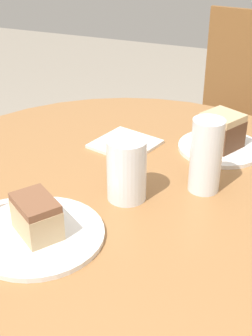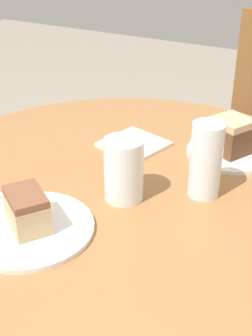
{
  "view_description": "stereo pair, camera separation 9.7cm",
  "coord_description": "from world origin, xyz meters",
  "px_view_note": "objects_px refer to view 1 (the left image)",
  "views": [
    {
      "loc": [
        0.32,
        -0.79,
        1.29
      ],
      "look_at": [
        0.0,
        0.0,
        0.81
      ],
      "focal_mm": 50.0,
      "sensor_mm": 36.0,
      "label": 1
    },
    {
      "loc": [
        0.41,
        -0.75,
        1.29
      ],
      "look_at": [
        0.0,
        0.0,
        0.81
      ],
      "focal_mm": 50.0,
      "sensor_mm": 36.0,
      "label": 2
    }
  ],
  "objects_px": {
    "glass_water": "(206,159)",
    "glass_lemonade": "(127,172)",
    "chair": "(245,141)",
    "plate_near": "(39,235)",
    "plate_far": "(220,148)",
    "cake_slice_far": "(222,130)",
    "cake_slice_near": "(36,216)"
  },
  "relations": [
    {
      "from": "glass_water",
      "to": "glass_lemonade",
      "type": "bearing_deg",
      "value": -146.66
    },
    {
      "from": "chair",
      "to": "glass_water",
      "type": "distance_m",
      "value": 0.91
    },
    {
      "from": "plate_near",
      "to": "glass_water",
      "type": "relative_size",
      "value": 1.51
    },
    {
      "from": "chair",
      "to": "plate_near",
      "type": "bearing_deg",
      "value": -94.81
    },
    {
      "from": "plate_near",
      "to": "plate_far",
      "type": "bearing_deg",
      "value": 64.06
    },
    {
      "from": "plate_far",
      "to": "cake_slice_far",
      "type": "xyz_separation_m",
      "value": [
        0.0,
        -0.0,
        0.05
      ]
    },
    {
      "from": "plate_far",
      "to": "cake_slice_far",
      "type": "relative_size",
      "value": 1.8
    },
    {
      "from": "plate_far",
      "to": "plate_near",
      "type": "bearing_deg",
      "value": -115.94
    },
    {
      "from": "plate_near",
      "to": "glass_lemonade",
      "type": "xyz_separation_m",
      "value": [
        0.1,
        0.18,
        0.05
      ]
    },
    {
      "from": "plate_far",
      "to": "cake_slice_far",
      "type": "distance_m",
      "value": 0.05
    },
    {
      "from": "glass_lemonade",
      "to": "cake_slice_near",
      "type": "bearing_deg",
      "value": -117.9
    },
    {
      "from": "glass_lemonade",
      "to": "glass_water",
      "type": "relative_size",
      "value": 0.82
    },
    {
      "from": "glass_lemonade",
      "to": "glass_water",
      "type": "height_order",
      "value": "glass_water"
    },
    {
      "from": "plate_near",
      "to": "glass_lemonade",
      "type": "distance_m",
      "value": 0.21
    },
    {
      "from": "chair",
      "to": "plate_near",
      "type": "distance_m",
      "value": 1.17
    },
    {
      "from": "cake_slice_near",
      "to": "glass_water",
      "type": "height_order",
      "value": "glass_water"
    },
    {
      "from": "cake_slice_far",
      "to": "glass_water",
      "type": "relative_size",
      "value": 0.71
    },
    {
      "from": "plate_far",
      "to": "glass_lemonade",
      "type": "xyz_separation_m",
      "value": [
        -0.13,
        -0.28,
        0.05
      ]
    },
    {
      "from": "chair",
      "to": "glass_lemonade",
      "type": "xyz_separation_m",
      "value": [
        -0.11,
        -0.93,
        0.33
      ]
    },
    {
      "from": "plate_far",
      "to": "glass_water",
      "type": "height_order",
      "value": "glass_water"
    },
    {
      "from": "plate_near",
      "to": "plate_far",
      "type": "distance_m",
      "value": 0.52
    },
    {
      "from": "glass_lemonade",
      "to": "glass_water",
      "type": "xyz_separation_m",
      "value": [
        0.14,
        0.09,
        0.01
      ]
    },
    {
      "from": "cake_slice_far",
      "to": "glass_lemonade",
      "type": "height_order",
      "value": "glass_lemonade"
    },
    {
      "from": "cake_slice_far",
      "to": "plate_near",
      "type": "bearing_deg",
      "value": -115.94
    },
    {
      "from": "plate_far",
      "to": "glass_water",
      "type": "distance_m",
      "value": 0.2
    },
    {
      "from": "chair",
      "to": "plate_near",
      "type": "xyz_separation_m",
      "value": [
        -0.21,
        -1.11,
        0.28
      ]
    },
    {
      "from": "chair",
      "to": "plate_far",
      "type": "bearing_deg",
      "value": -82.72
    },
    {
      "from": "plate_near",
      "to": "glass_water",
      "type": "xyz_separation_m",
      "value": [
        0.23,
        0.27,
        0.07
      ]
    },
    {
      "from": "plate_far",
      "to": "cake_slice_near",
      "type": "xyz_separation_m",
      "value": [
        -0.23,
        -0.46,
        0.04
      ]
    },
    {
      "from": "cake_slice_near",
      "to": "cake_slice_far",
      "type": "bearing_deg",
      "value": 64.06
    },
    {
      "from": "cake_slice_far",
      "to": "cake_slice_near",
      "type": "bearing_deg",
      "value": -115.94
    },
    {
      "from": "plate_far",
      "to": "cake_slice_far",
      "type": "height_order",
      "value": "cake_slice_far"
    }
  ]
}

